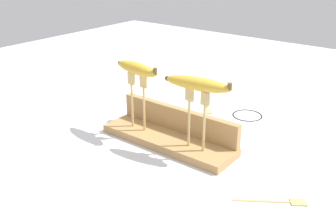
# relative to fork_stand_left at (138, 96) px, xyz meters

# --- Properties ---
(ground_plane) EXTENTS (3.00, 3.00, 0.00)m
(ground_plane) POSITION_rel_fork_stand_left_xyz_m (0.11, 0.01, -0.13)
(ground_plane) COLOR silver
(wooden_board) EXTENTS (0.42, 0.13, 0.02)m
(wooden_board) POSITION_rel_fork_stand_left_xyz_m (0.11, 0.01, -0.12)
(wooden_board) COLOR #A87F4C
(wooden_board) RESTS_ON ground
(board_backstop) EXTENTS (0.41, 0.02, 0.07)m
(board_backstop) POSITION_rel_fork_stand_left_xyz_m (0.11, 0.06, -0.07)
(board_backstop) COLOR #A87F4C
(board_backstop) RESTS_ON wooden_board
(fork_stand_left) EXTENTS (0.07, 0.01, 0.17)m
(fork_stand_left) POSITION_rel_fork_stand_left_xyz_m (0.00, 0.00, 0.00)
(fork_stand_left) COLOR tan
(fork_stand_left) RESTS_ON wooden_board
(fork_stand_right) EXTENTS (0.08, 0.01, 0.17)m
(fork_stand_right) POSITION_rel_fork_stand_left_xyz_m (0.21, 0.00, -0.00)
(fork_stand_right) COLOR tan
(fork_stand_right) RESTS_ON wooden_board
(banana_raised_left) EXTENTS (0.17, 0.06, 0.04)m
(banana_raised_left) POSITION_rel_fork_stand_left_xyz_m (-0.00, 0.00, 0.09)
(banana_raised_left) COLOR gold
(banana_raised_left) RESTS_ON fork_stand_left
(banana_raised_right) EXTENTS (0.20, 0.07, 0.04)m
(banana_raised_right) POSITION_rel_fork_stand_left_xyz_m (0.21, -0.00, 0.09)
(banana_raised_right) COLOR gold
(banana_raised_right) RESTS_ON fork_stand_right
(fork_fallen_near) EXTENTS (0.15, 0.11, 0.01)m
(fork_fallen_near) POSITION_rel_fork_stand_left_xyz_m (0.49, -0.06, -0.13)
(fork_fallen_near) COLOR tan
(fork_fallen_near) RESTS_ON ground
(fork_fallen_far) EXTENTS (0.12, 0.17, 0.01)m
(fork_fallen_far) POSITION_rel_fork_stand_left_xyz_m (0.04, 0.33, -0.13)
(fork_fallen_far) COLOR tan
(fork_fallen_far) RESTS_ON ground
(banana_chunk_near) EXTENTS (0.06, 0.05, 0.04)m
(banana_chunk_near) POSITION_rel_fork_stand_left_xyz_m (0.16, 0.15, -0.11)
(banana_chunk_near) COLOR yellow
(banana_chunk_near) RESTS_ON ground
(wire_coil) EXTENTS (0.10, 0.10, 0.00)m
(wire_coil) POSITION_rel_fork_stand_left_xyz_m (0.20, 0.35, -0.13)
(wire_coil) COLOR black
(wire_coil) RESTS_ON ground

